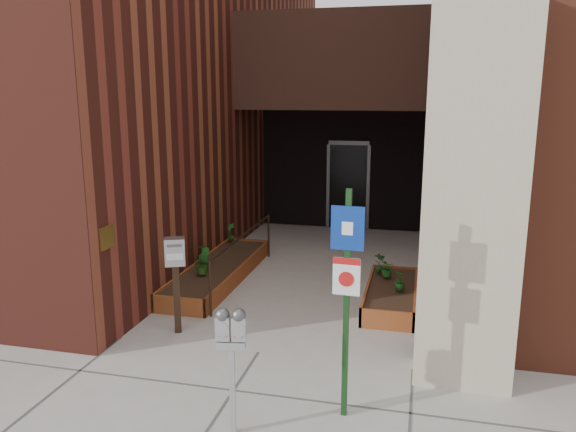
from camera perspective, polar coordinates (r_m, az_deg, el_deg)
The scene contains 15 objects.
ground at distance 7.64m, azimuth -3.06°, elevation -13.67°, with size 80.00×80.00×0.00m, color #9E9991.
architecture at distance 13.73m, azimuth 4.65°, elevation 19.18°, with size 20.00×14.60×10.00m.
planter_left at distance 10.43m, azimuth -7.01°, elevation -5.68°, with size 0.90×3.60×0.30m.
planter_right at distance 9.34m, azimuth 10.44°, elevation -7.97°, with size 0.80×2.20×0.30m.
handrail at distance 10.05m, azimuth -4.53°, elevation -2.67°, with size 0.04×3.34×0.90m.
parking_meter at distance 5.59m, azimuth -5.80°, elevation -12.18°, with size 0.31×0.17×1.34m.
sign_post at distance 5.72m, azimuth 5.98°, elevation -6.59°, with size 0.33×0.09×2.44m.
payment_dropbox at distance 8.02m, azimuth -11.37°, elevation -4.90°, with size 0.33×0.30×1.39m.
shrub_left_a at distance 9.79m, azimuth -8.67°, elevation -4.90°, with size 0.30×0.30×0.33m, color #235317.
shrub_left_b at distance 10.08m, azimuth -8.45°, elevation -4.26°, with size 0.21×0.21×0.37m, color #1C621C.
shrub_left_c at distance 10.43m, azimuth -8.62°, elevation -3.79°, with size 0.19×0.19×0.34m, color #25621C.
shrub_left_d at distance 11.81m, azimuth -5.81°, elevation -1.65°, with size 0.21×0.21×0.39m, color #1A5B1A.
shrub_right_a at distance 9.08m, azimuth 11.28°, elevation -6.51°, with size 0.17×0.17×0.30m, color #165019.
shrub_right_b at distance 9.85m, azimuth 9.29°, elevation -4.70°, with size 0.19×0.19×0.37m, color #16501C.
shrub_right_c at distance 9.67m, azimuth 10.05°, elevation -5.23°, with size 0.28×0.28×0.31m, color #1E5F1B.
Camera 1 is at (2.00, -6.56, 3.36)m, focal length 35.00 mm.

